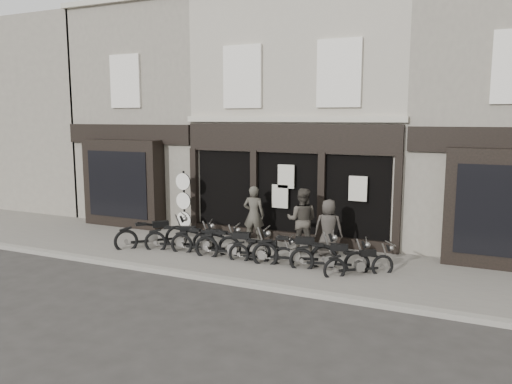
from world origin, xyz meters
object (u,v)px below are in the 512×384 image
at_px(motorcycle_0, 153,237).
at_px(motorcycle_2, 206,244).
at_px(motorcycle_3, 233,248).
at_px(motorcycle_6, 330,260).
at_px(motorcycle_5, 295,254).
at_px(advert_sign_post, 184,206).
at_px(motorcycle_1, 181,241).
at_px(man_left, 254,215).
at_px(motorcycle_7, 360,265).
at_px(motorcycle_4, 262,254).
at_px(man_right, 328,228).
at_px(man_centre, 302,220).

xyz_separation_m(motorcycle_0, motorcycle_2, (1.93, -0.01, -0.02)).
height_order(motorcycle_3, motorcycle_6, motorcycle_3).
height_order(motorcycle_0, motorcycle_6, motorcycle_0).
xyz_separation_m(motorcycle_5, advert_sign_post, (-4.67, 1.74, 0.69)).
distance_m(motorcycle_1, man_left, 2.44).
relative_size(motorcycle_6, motorcycle_7, 1.27).
height_order(motorcycle_4, man_right, man_right).
height_order(motorcycle_1, man_left, man_left).
distance_m(motorcycle_3, man_right, 2.80).
bearing_deg(motorcycle_7, motorcycle_4, 142.91).
distance_m(man_left, man_centre, 1.73).
bearing_deg(man_right, motorcycle_0, 3.68).
distance_m(motorcycle_2, man_right, 3.60).
distance_m(motorcycle_5, man_left, 2.73).
relative_size(motorcycle_5, man_right, 1.38).
bearing_deg(motorcycle_5, man_centre, 88.52).
height_order(motorcycle_1, motorcycle_4, motorcycle_1).
xyz_separation_m(motorcycle_2, man_right, (3.32, 1.29, 0.54)).
bearing_deg(motorcycle_3, man_right, 22.88).
height_order(motorcycle_0, man_centre, man_centre).
relative_size(motorcycle_2, motorcycle_3, 0.95).
bearing_deg(motorcycle_7, advert_sign_post, 126.74).
xyz_separation_m(motorcycle_1, man_right, (4.24, 1.26, 0.54)).
height_order(motorcycle_3, advert_sign_post, advert_sign_post).
bearing_deg(motorcycle_4, motorcycle_6, -6.08).
bearing_deg(motorcycle_0, man_left, -14.24).
relative_size(motorcycle_1, motorcycle_4, 1.07).
bearing_deg(motorcycle_0, motorcycle_2, -46.34).
bearing_deg(motorcycle_4, motorcycle_1, 168.03).
xyz_separation_m(motorcycle_0, motorcycle_5, (4.73, -0.04, 0.01)).
relative_size(motorcycle_0, man_centre, 0.95).
xyz_separation_m(motorcycle_5, man_left, (-2.04, 1.71, 0.60)).
xyz_separation_m(motorcycle_4, man_right, (1.47, 1.42, 0.59)).
distance_m(motorcycle_5, advert_sign_post, 5.03).
relative_size(motorcycle_5, motorcycle_7, 1.40).
bearing_deg(motorcycle_4, motorcycle_3, 171.59).
height_order(motorcycle_4, man_centre, man_centre).
xyz_separation_m(motorcycle_2, motorcycle_4, (1.85, -0.12, -0.05)).
bearing_deg(advert_sign_post, man_centre, -0.89).
bearing_deg(motorcycle_2, man_centre, 18.97).
distance_m(motorcycle_4, motorcycle_7, 2.72).
bearing_deg(man_centre, motorcycle_4, 59.82).
bearing_deg(motorcycle_2, man_left, 54.59).
distance_m(motorcycle_4, motorcycle_6, 1.92).
bearing_deg(motorcycle_0, man_right, -32.31).
xyz_separation_m(motorcycle_6, man_right, (-0.45, 1.32, 0.55)).
distance_m(motorcycle_7, man_left, 4.26).
distance_m(motorcycle_0, motorcycle_3, 2.89).
distance_m(motorcycle_2, advert_sign_post, 2.63).
relative_size(motorcycle_2, motorcycle_6, 1.04).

